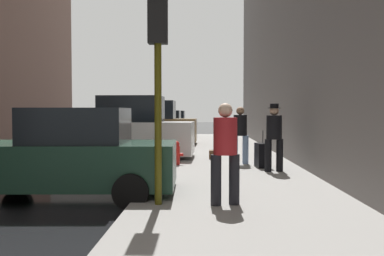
{
  "coord_description": "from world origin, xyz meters",
  "views": [
    {
      "loc": [
        5.27,
        -9.79,
        1.72
      ],
      "look_at": [
        4.89,
        3.84,
        1.19
      ],
      "focal_mm": 40.0,
      "sensor_mm": 36.0,
      "label": 1
    }
  ],
  "objects_px": {
    "parked_silver_sedan": "(171,123)",
    "fire_hydrant": "(176,153)",
    "pedestrian_in_jeans": "(240,132)",
    "pedestrian_in_red_jacket": "(225,148)",
    "parked_gray_coupe": "(163,125)",
    "rolling_suitcase": "(263,155)",
    "parked_dark_green_sedan": "(70,156)",
    "duffel_bag": "(214,155)",
    "parked_bronze_suv": "(150,126)",
    "parked_white_van": "(127,132)",
    "pedestrian_with_fedora": "(274,134)",
    "traffic_light": "(158,49)"
  },
  "relations": [
    {
      "from": "parked_bronze_suv",
      "to": "rolling_suitcase",
      "type": "distance_m",
      "value": 9.74
    },
    {
      "from": "pedestrian_in_red_jacket",
      "to": "pedestrian_with_fedora",
      "type": "bearing_deg",
      "value": 69.99
    },
    {
      "from": "parked_bronze_suv",
      "to": "parked_gray_coupe",
      "type": "height_order",
      "value": "parked_bronze_suv"
    },
    {
      "from": "traffic_light",
      "to": "pedestrian_in_red_jacket",
      "type": "height_order",
      "value": "traffic_light"
    },
    {
      "from": "parked_dark_green_sedan",
      "to": "fire_hydrant",
      "type": "relative_size",
      "value": 6.04
    },
    {
      "from": "parked_bronze_suv",
      "to": "traffic_light",
      "type": "distance_m",
      "value": 13.82
    },
    {
      "from": "fire_hydrant",
      "to": "parked_dark_green_sedan",
      "type": "bearing_deg",
      "value": -112.82
    },
    {
      "from": "pedestrian_with_fedora",
      "to": "parked_white_van",
      "type": "bearing_deg",
      "value": 143.09
    },
    {
      "from": "pedestrian_with_fedora",
      "to": "rolling_suitcase",
      "type": "distance_m",
      "value": 1.06
    },
    {
      "from": "parked_bronze_suv",
      "to": "parked_silver_sedan",
      "type": "xyz_separation_m",
      "value": [
        0.0,
        12.59,
        -0.18
      ]
    },
    {
      "from": "parked_dark_green_sedan",
      "to": "duffel_bag",
      "type": "relative_size",
      "value": 9.67
    },
    {
      "from": "parked_silver_sedan",
      "to": "duffel_bag",
      "type": "bearing_deg",
      "value": -81.23
    },
    {
      "from": "parked_white_van",
      "to": "parked_gray_coupe",
      "type": "distance_m",
      "value": 12.59
    },
    {
      "from": "parked_bronze_suv",
      "to": "pedestrian_in_jeans",
      "type": "bearing_deg",
      "value": -64.96
    },
    {
      "from": "fire_hydrant",
      "to": "traffic_light",
      "type": "relative_size",
      "value": 0.2
    },
    {
      "from": "parked_dark_green_sedan",
      "to": "parked_bronze_suv",
      "type": "xyz_separation_m",
      "value": [
        -0.0,
        12.5,
        0.18
      ]
    },
    {
      "from": "parked_white_van",
      "to": "traffic_light",
      "type": "relative_size",
      "value": 1.3
    },
    {
      "from": "parked_white_van",
      "to": "traffic_light",
      "type": "height_order",
      "value": "traffic_light"
    },
    {
      "from": "pedestrian_in_jeans",
      "to": "pedestrian_in_red_jacket",
      "type": "xyz_separation_m",
      "value": [
        -0.73,
        -5.66,
        0.0
      ]
    },
    {
      "from": "parked_gray_coupe",
      "to": "rolling_suitcase",
      "type": "bearing_deg",
      "value": -74.19
    },
    {
      "from": "fire_hydrant",
      "to": "duffel_bag",
      "type": "bearing_deg",
      "value": 54.94
    },
    {
      "from": "parked_silver_sedan",
      "to": "pedestrian_in_red_jacket",
      "type": "distance_m",
      "value": 26.37
    },
    {
      "from": "rolling_suitcase",
      "to": "pedestrian_in_red_jacket",
      "type": "bearing_deg",
      "value": -104.88
    },
    {
      "from": "duffel_bag",
      "to": "parked_silver_sedan",
      "type": "bearing_deg",
      "value": 98.77
    },
    {
      "from": "parked_silver_sedan",
      "to": "duffel_bag",
      "type": "distance_m",
      "value": 19.39
    },
    {
      "from": "parked_dark_green_sedan",
      "to": "pedestrian_in_red_jacket",
      "type": "bearing_deg",
      "value": -20.41
    },
    {
      "from": "rolling_suitcase",
      "to": "duffel_bag",
      "type": "relative_size",
      "value": 2.36
    },
    {
      "from": "parked_white_van",
      "to": "parked_silver_sedan",
      "type": "xyz_separation_m",
      "value": [
        0.0,
        18.8,
        -0.18
      ]
    },
    {
      "from": "pedestrian_in_jeans",
      "to": "parked_bronze_suv",
      "type": "bearing_deg",
      "value": 115.04
    },
    {
      "from": "parked_bronze_suv",
      "to": "rolling_suitcase",
      "type": "height_order",
      "value": "parked_bronze_suv"
    },
    {
      "from": "parked_dark_green_sedan",
      "to": "pedestrian_in_jeans",
      "type": "distance_m",
      "value": 5.88
    },
    {
      "from": "parked_gray_coupe",
      "to": "parked_dark_green_sedan",
      "type": "bearing_deg",
      "value": -90.0
    },
    {
      "from": "parked_dark_green_sedan",
      "to": "fire_hydrant",
      "type": "xyz_separation_m",
      "value": [
        1.8,
        4.29,
        -0.35
      ]
    },
    {
      "from": "parked_silver_sedan",
      "to": "fire_hydrant",
      "type": "bearing_deg",
      "value": -85.04
    },
    {
      "from": "parked_bronze_suv",
      "to": "pedestrian_in_red_jacket",
      "type": "xyz_separation_m",
      "value": [
        2.98,
        -13.61,
        0.07
      ]
    },
    {
      "from": "traffic_light",
      "to": "rolling_suitcase",
      "type": "bearing_deg",
      "value": 63.48
    },
    {
      "from": "pedestrian_in_jeans",
      "to": "rolling_suitcase",
      "type": "height_order",
      "value": "pedestrian_in_jeans"
    },
    {
      "from": "pedestrian_with_fedora",
      "to": "traffic_light",
      "type": "bearing_deg",
      "value": -122.85
    },
    {
      "from": "rolling_suitcase",
      "to": "parked_white_van",
      "type": "bearing_deg",
      "value": 149.5
    },
    {
      "from": "parked_gray_coupe",
      "to": "rolling_suitcase",
      "type": "distance_m",
      "value": 15.7
    },
    {
      "from": "parked_dark_green_sedan",
      "to": "parked_gray_coupe",
      "type": "height_order",
      "value": "same"
    },
    {
      "from": "pedestrian_with_fedora",
      "to": "rolling_suitcase",
      "type": "relative_size",
      "value": 1.71
    },
    {
      "from": "parked_bronze_suv",
      "to": "rolling_suitcase",
      "type": "relative_size",
      "value": 4.46
    },
    {
      "from": "parked_silver_sedan",
      "to": "parked_gray_coupe",
      "type": "bearing_deg",
      "value": -90.0
    },
    {
      "from": "rolling_suitcase",
      "to": "duffel_bag",
      "type": "xyz_separation_m",
      "value": [
        -1.32,
        2.16,
        -0.2
      ]
    },
    {
      "from": "parked_bronze_suv",
      "to": "fire_hydrant",
      "type": "height_order",
      "value": "parked_bronze_suv"
    },
    {
      "from": "traffic_light",
      "to": "duffel_bag",
      "type": "bearing_deg",
      "value": 81.09
    },
    {
      "from": "parked_white_van",
      "to": "rolling_suitcase",
      "type": "xyz_separation_m",
      "value": [
        4.28,
        -2.52,
        -0.54
      ]
    },
    {
      "from": "parked_white_van",
      "to": "pedestrian_with_fedora",
      "type": "relative_size",
      "value": 2.62
    },
    {
      "from": "duffel_bag",
      "to": "parked_bronze_suv",
      "type": "bearing_deg",
      "value": 114.21
    }
  ]
}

